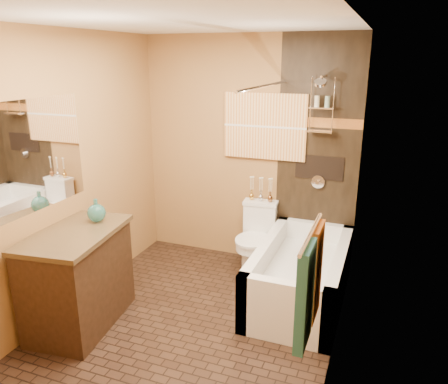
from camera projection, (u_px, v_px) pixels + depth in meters
The scene contains 23 objects.
floor at pixel (192, 324), 3.86m from camera, with size 3.00×3.00×0.00m, color black.
wall_left at pixel (67, 175), 3.89m from camera, with size 0.02×3.00×2.50m, color olive.
wall_right at pixel (343, 207), 3.07m from camera, with size 0.02×3.00×2.50m, color olive.
wall_back at pixel (247, 152), 4.82m from camera, with size 2.40×0.02×2.50m, color olive.
wall_front at pixel (58, 271), 2.15m from camera, with size 2.40×0.02×2.50m, color olive.
ceiling at pixel (185, 22), 3.11m from camera, with size 3.00×3.00×0.00m, color silver.
alcove_tile_back at pixel (318, 158), 4.55m from camera, with size 0.85×0.01×2.50m, color black.
alcove_tile_right at pixel (352, 180), 3.75m from camera, with size 0.01×1.50×2.50m, color black.
mosaic_band_back at pixel (320, 123), 4.43m from camera, with size 0.85×0.01×0.10m, color #924D1A.
mosaic_band_right at pixel (354, 137), 3.64m from camera, with size 0.01×1.50×0.10m, color #924D1A.
alcove_niche at pixel (319, 168), 4.56m from camera, with size 0.50×0.01×0.25m, color black.
shower_fixtures at pixel (321, 119), 4.32m from camera, with size 0.24×0.33×1.16m.
curtain_rod at pixel (266, 86), 3.79m from camera, with size 0.03×0.03×1.55m, color silver.
towel_bar at pixel (311, 233), 2.10m from camera, with size 0.02×0.02×0.55m, color silver.
towel_teal at pixel (305, 296), 2.06m from camera, with size 0.05×0.22×0.52m, color #20566C.
towel_rust at pixel (314, 272), 2.29m from camera, with size 0.05×0.22×0.52m, color brown.
sunset_painting at pixel (265, 126), 4.64m from camera, with size 0.90×0.04×0.70m, color orange.
vanity_mirror at pixel (39, 155), 3.53m from camera, with size 0.01×1.00×0.90m, color white.
bathtub at pixel (301, 279), 4.19m from camera, with size 0.80×1.50×0.55m.
toilet at pixel (256, 237), 4.77m from camera, with size 0.39×0.57×0.74m.
vanity at pixel (78, 278), 3.76m from camera, with size 0.72×1.05×0.87m.
teal_bottle at pixel (96, 210), 3.81m from camera, with size 0.16×0.16×0.25m, color #236B62, non-canonical shape.
bud_vases at pixel (261, 189), 4.77m from camera, with size 0.27×0.06×0.26m.
Camera 1 is at (1.45, -3.01, 2.26)m, focal length 35.00 mm.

